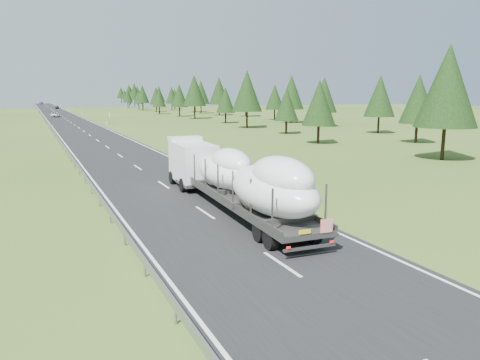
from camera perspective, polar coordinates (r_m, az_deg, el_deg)
name	(u,v)px	position (r m, az deg, el deg)	size (l,w,h in m)	color
ground	(205,213)	(26.98, -4.30, -4.01)	(400.00, 400.00, 0.00)	#3A531B
road_surface	(67,120)	(125.06, -20.30, 6.85)	(10.00, 400.00, 0.02)	black
guardrail	(44,118)	(124.71, -22.76, 6.95)	(0.10, 400.00, 0.76)	slate
marker_posts	(74,110)	(180.33, -19.54, 8.03)	(0.13, 350.08, 1.00)	silver
highway_sign	(109,116)	(105.91, -15.64, 7.53)	(0.08, 0.90, 2.60)	slate
tree_line_right	(197,93)	(149.91, -5.25, 10.46)	(27.23, 326.82, 12.01)	black
boat_truck	(236,176)	(26.81, -0.51, 0.54)	(3.32, 18.97, 3.92)	silver
distant_van	(55,115)	(142.30, -21.61, 7.43)	(2.36, 5.12, 1.42)	silver
distant_car_dark	(57,107)	(214.91, -21.40, 8.25)	(1.52, 3.78, 1.29)	black
distant_car_blue	(41,103)	(300.40, -23.08, 8.62)	(1.54, 4.41, 1.45)	#16183D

